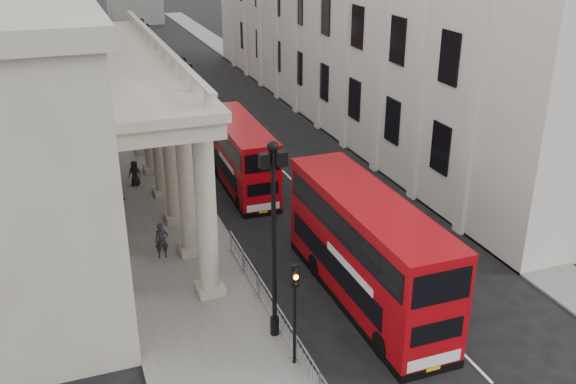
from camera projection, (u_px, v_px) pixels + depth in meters
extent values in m
cube|color=slate|center=(131.00, 146.00, 47.89)|extent=(6.00, 140.00, 0.12)
cube|color=slate|center=(333.00, 123.00, 53.12)|extent=(3.00, 140.00, 0.12)
cube|color=slate|center=(170.00, 141.00, 48.82)|extent=(0.20, 140.00, 0.14)
cube|color=gray|center=(2.00, 125.00, 32.82)|extent=(9.00, 28.00, 12.00)
cylinder|color=black|center=(275.00, 326.00, 26.06)|extent=(0.36, 0.36, 0.80)
cylinder|color=black|center=(274.00, 247.00, 24.64)|extent=(0.18, 0.18, 8.00)
sphere|color=black|center=(273.00, 147.00, 23.01)|extent=(0.44, 0.44, 0.44)
cube|color=black|center=(282.00, 159.00, 23.32)|extent=(0.35, 0.35, 0.55)
cube|color=black|center=(264.00, 161.00, 23.10)|extent=(0.35, 0.35, 0.55)
cylinder|color=black|center=(191.00, 184.00, 39.85)|extent=(0.36, 0.36, 0.80)
cylinder|color=black|center=(187.00, 129.00, 38.43)|extent=(0.18, 0.18, 8.00)
sphere|color=black|center=(183.00, 60.00, 36.81)|extent=(0.44, 0.44, 0.44)
cube|color=black|center=(189.00, 69.00, 37.11)|extent=(0.35, 0.35, 0.55)
cube|color=black|center=(177.00, 69.00, 36.89)|extent=(0.35, 0.35, 0.55)
cylinder|color=black|center=(150.00, 115.00, 53.64)|extent=(0.36, 0.36, 0.80)
cylinder|color=black|center=(146.00, 73.00, 52.22)|extent=(0.18, 0.18, 8.00)
sphere|color=black|center=(141.00, 21.00, 50.60)|extent=(0.44, 0.44, 0.44)
cube|color=black|center=(146.00, 27.00, 50.91)|extent=(0.35, 0.35, 0.55)
cube|color=black|center=(138.00, 28.00, 50.68)|extent=(0.35, 0.35, 0.55)
cylinder|color=black|center=(294.00, 326.00, 23.85)|extent=(0.12, 0.12, 3.40)
cube|color=black|center=(295.00, 276.00, 23.00)|extent=(0.28, 0.22, 0.90)
sphere|color=black|center=(296.00, 270.00, 22.77)|extent=(0.18, 0.18, 0.18)
sphere|color=orange|center=(296.00, 277.00, 22.89)|extent=(0.18, 0.18, 0.18)
sphere|color=black|center=(296.00, 284.00, 23.01)|extent=(0.18, 0.18, 0.18)
cube|color=gray|center=(307.00, 365.00, 23.54)|extent=(0.50, 2.30, 1.10)
cube|color=gray|center=(285.00, 329.00, 25.56)|extent=(0.50, 2.30, 1.10)
cube|color=gray|center=(267.00, 299.00, 27.59)|extent=(0.50, 2.30, 1.10)
cube|color=gray|center=(251.00, 273.00, 29.62)|extent=(0.50, 2.30, 1.10)
cube|color=gray|center=(237.00, 250.00, 31.64)|extent=(0.50, 2.30, 1.10)
cube|color=#9F070E|center=(365.00, 270.00, 28.30)|extent=(2.77, 11.38, 2.17)
cube|color=#9F070E|center=(368.00, 224.00, 27.41)|extent=(2.77, 11.38, 1.89)
cube|color=#9F070E|center=(369.00, 201.00, 26.98)|extent=(2.81, 11.43, 0.27)
cube|color=black|center=(364.00, 295.00, 28.80)|extent=(2.79, 11.38, 0.38)
cube|color=black|center=(366.00, 265.00, 28.19)|extent=(2.82, 9.22, 1.08)
cube|color=black|center=(368.00, 222.00, 27.36)|extent=(2.83, 10.73, 1.19)
cube|color=white|center=(434.00, 361.00, 23.71)|extent=(2.27, 0.08, 0.49)
cube|color=yellow|center=(433.00, 369.00, 23.85)|extent=(0.60, 0.05, 0.14)
cylinder|color=black|center=(382.00, 345.00, 24.87)|extent=(0.35, 1.08, 1.08)
cylinder|color=black|center=(436.00, 332.00, 25.65)|extent=(0.35, 1.08, 1.08)
cylinder|color=black|center=(316.00, 265.00, 30.55)|extent=(0.35, 1.08, 1.08)
cylinder|color=black|center=(362.00, 256.00, 31.34)|extent=(0.35, 1.08, 1.08)
cube|color=#B1080F|center=(241.00, 168.00, 40.45)|extent=(2.53, 9.72, 1.84)
cube|color=#B1080F|center=(240.00, 139.00, 39.69)|extent=(2.53, 9.72, 1.61)
cube|color=#B1080F|center=(240.00, 125.00, 39.32)|extent=(2.56, 9.76, 0.23)
cube|color=black|center=(241.00, 183.00, 40.87)|extent=(2.54, 9.72, 0.32)
cube|color=black|center=(241.00, 164.00, 40.35)|extent=(2.54, 7.88, 0.92)
cube|color=black|center=(240.00, 137.00, 39.65)|extent=(2.57, 9.17, 1.01)
cube|color=white|center=(263.00, 207.00, 36.51)|extent=(1.93, 0.10, 0.41)
cube|color=yellow|center=(263.00, 212.00, 36.62)|extent=(0.51, 0.05, 0.12)
cylinder|color=black|center=(239.00, 202.00, 37.53)|extent=(0.32, 0.93, 0.92)
cylinder|color=black|center=(273.00, 197.00, 38.14)|extent=(0.32, 0.93, 0.92)
cylinder|color=black|center=(217.00, 169.00, 42.41)|extent=(0.32, 0.93, 0.92)
cylinder|color=black|center=(247.00, 165.00, 43.02)|extent=(0.32, 0.93, 0.92)
imported|color=black|center=(162.00, 241.00, 31.77)|extent=(0.72, 0.52, 1.84)
imported|color=black|center=(117.00, 186.00, 38.23)|extent=(0.88, 0.70, 1.78)
imported|color=black|center=(135.00, 173.00, 40.39)|extent=(0.95, 0.83, 1.64)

